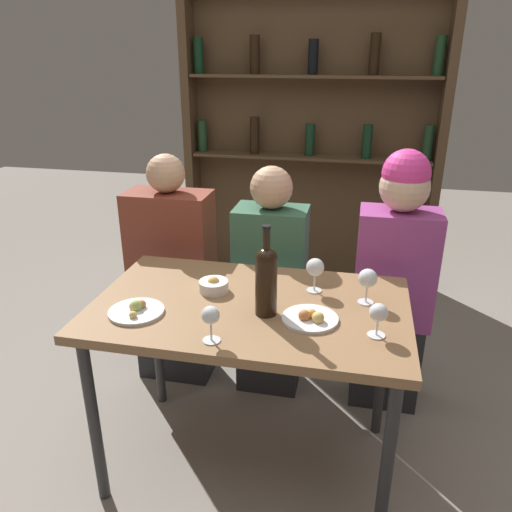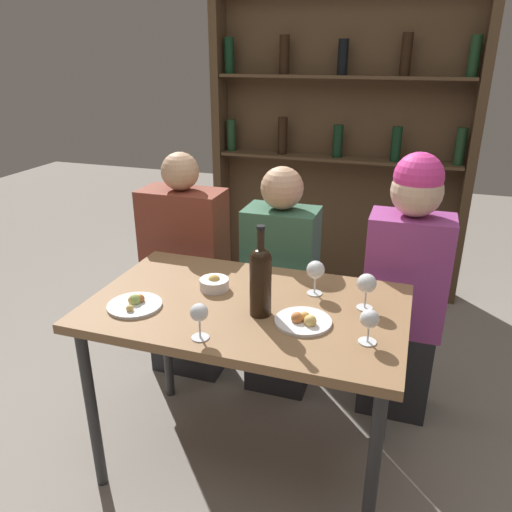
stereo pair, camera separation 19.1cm
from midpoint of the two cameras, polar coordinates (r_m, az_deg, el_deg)
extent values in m
plane|color=gray|center=(2.34, 1.63, -22.33)|extent=(10.00, 10.00, 0.00)
cube|color=olive|center=(1.89, 1.87, -5.98)|extent=(1.18, 0.72, 0.04)
cylinder|color=#2D2D30|center=(2.07, -15.67, -16.73)|extent=(0.04, 0.04, 0.73)
cylinder|color=#2D2D30|center=(1.82, 16.32, -23.40)|extent=(0.04, 0.04, 0.73)
cylinder|color=#2D2D30|center=(2.49, -8.09, -8.73)|extent=(0.04, 0.04, 0.73)
cylinder|color=#2D2D30|center=(2.29, 17.16, -12.74)|extent=(0.04, 0.04, 0.73)
cube|color=#4C3823|center=(3.67, 11.13, 13.28)|extent=(1.74, 0.02, 2.18)
cube|color=#4C3823|center=(3.78, -2.64, 13.92)|extent=(0.06, 0.18, 2.18)
cube|color=#4C3823|center=(3.56, 25.13, 11.36)|extent=(0.06, 0.18, 2.18)
cube|color=#4C3823|center=(3.59, 10.73, 10.86)|extent=(1.66, 0.18, 0.02)
cylinder|color=#19381E|center=(3.76, -1.35, 13.62)|extent=(0.07, 0.07, 0.22)
cylinder|color=black|center=(3.64, 4.60, 13.54)|extent=(0.07, 0.07, 0.26)
cylinder|color=black|center=(3.58, 10.93, 12.75)|extent=(0.07, 0.07, 0.22)
cylinder|color=black|center=(3.53, 17.27, 12.11)|extent=(0.07, 0.07, 0.23)
cylinder|color=#19381E|center=(3.55, 23.80, 11.37)|extent=(0.07, 0.07, 0.24)
cube|color=#4C3823|center=(3.53, 11.39, 19.46)|extent=(1.66, 0.18, 0.02)
cylinder|color=black|center=(3.70, -1.50, 21.94)|extent=(0.07, 0.07, 0.23)
cylinder|color=black|center=(3.60, 4.90, 21.96)|extent=(0.07, 0.07, 0.25)
cylinder|color=black|center=(3.53, 11.49, 21.40)|extent=(0.07, 0.07, 0.22)
cylinder|color=black|center=(3.50, 18.42, 21.04)|extent=(0.07, 0.07, 0.25)
cylinder|color=#19381E|center=(3.51, 25.24, 19.98)|extent=(0.07, 0.07, 0.24)
cylinder|color=black|center=(1.76, 3.63, -3.64)|extent=(0.08, 0.08, 0.21)
sphere|color=black|center=(1.72, 3.72, -0.43)|extent=(0.08, 0.08, 0.08)
cylinder|color=black|center=(1.70, 3.76, 1.28)|extent=(0.03, 0.03, 0.11)
cylinder|color=black|center=(1.68, 3.82, 3.22)|extent=(0.03, 0.03, 0.01)
cylinder|color=silver|center=(1.67, -3.10, -9.37)|extent=(0.06, 0.06, 0.00)
cylinder|color=silver|center=(1.65, -3.13, -8.20)|extent=(0.01, 0.01, 0.08)
sphere|color=silver|center=(1.62, -3.17, -6.54)|extent=(0.06, 0.06, 0.06)
cylinder|color=silver|center=(1.98, 9.46, -4.28)|extent=(0.06, 0.06, 0.00)
cylinder|color=silver|center=(1.96, 9.54, -3.20)|extent=(0.01, 0.01, 0.08)
sphere|color=silver|center=(1.93, 9.65, -1.62)|extent=(0.07, 0.07, 0.07)
cylinder|color=silver|center=(1.91, 15.13, -5.80)|extent=(0.06, 0.06, 0.00)
cylinder|color=silver|center=(1.89, 15.25, -4.70)|extent=(0.01, 0.01, 0.08)
sphere|color=silver|center=(1.86, 15.44, -3.09)|extent=(0.07, 0.07, 0.07)
cylinder|color=silver|center=(1.70, 15.81, -9.50)|extent=(0.06, 0.06, 0.00)
cylinder|color=silver|center=(1.69, 15.93, -8.48)|extent=(0.01, 0.01, 0.07)
sphere|color=silver|center=(1.66, 16.11, -6.99)|extent=(0.06, 0.06, 0.06)
cylinder|color=white|center=(1.77, 8.52, -7.48)|extent=(0.20, 0.20, 0.01)
sphere|color=#C67038|center=(1.75, 7.86, -7.11)|extent=(0.04, 0.04, 0.04)
sphere|color=gold|center=(1.76, 8.69, -6.96)|extent=(0.04, 0.04, 0.04)
sphere|color=#E5BC66|center=(1.73, 9.40, -7.43)|extent=(0.04, 0.04, 0.04)
cylinder|color=silver|center=(1.88, -10.89, -5.63)|extent=(0.20, 0.20, 0.01)
sphere|color=#99B256|center=(1.88, -10.89, -5.01)|extent=(0.04, 0.04, 0.04)
sphere|color=#C67038|center=(1.89, -10.32, -4.90)|extent=(0.03, 0.03, 0.03)
sphere|color=#E5BC66|center=(1.83, -11.35, -5.97)|extent=(0.03, 0.03, 0.03)
sphere|color=#E5BC66|center=(1.88, -11.04, -5.03)|extent=(0.04, 0.04, 0.04)
sphere|color=#E5BC66|center=(1.89, -10.82, -5.07)|extent=(0.03, 0.03, 0.03)
cylinder|color=white|center=(1.98, -2.04, -3.29)|extent=(0.12, 0.12, 0.04)
sphere|color=gold|center=(1.97, -2.05, -2.90)|extent=(0.05, 0.05, 0.05)
cube|color=#26262B|center=(2.77, -5.65, -8.58)|extent=(0.37, 0.22, 0.45)
cube|color=brown|center=(2.55, -6.08, 1.29)|extent=(0.42, 0.22, 0.57)
sphere|color=tan|center=(2.44, -6.44, 9.57)|extent=(0.18, 0.18, 0.18)
cube|color=#26262B|center=(2.63, 4.74, -10.38)|extent=(0.31, 0.22, 0.45)
cube|color=#38664C|center=(2.40, 5.11, -0.60)|extent=(0.34, 0.22, 0.52)
sphere|color=tan|center=(2.29, 5.42, 7.70)|extent=(0.20, 0.20, 0.20)
cube|color=#26262B|center=(2.59, 17.67, -12.14)|extent=(0.32, 0.22, 0.45)
cube|color=#9E3F8C|center=(2.35, 19.08, -2.04)|extent=(0.36, 0.22, 0.54)
sphere|color=beige|center=(2.23, 20.31, 6.92)|extent=(0.22, 0.22, 0.22)
sphere|color=#EA3893|center=(2.21, 20.51, 8.41)|extent=(0.21, 0.21, 0.21)
camera|label=1|loc=(0.10, -87.14, 1.18)|focal=35.00mm
camera|label=2|loc=(0.10, 92.86, -1.18)|focal=35.00mm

